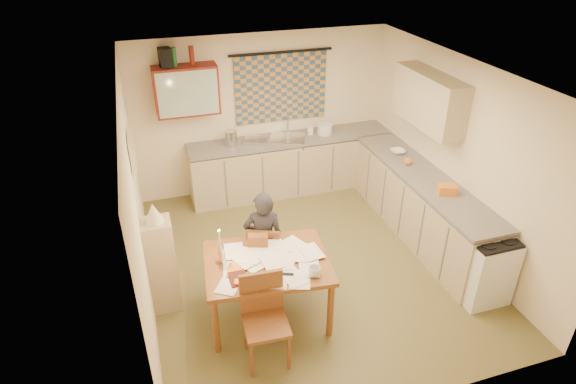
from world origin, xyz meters
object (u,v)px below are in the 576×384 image
object	(u,v)px
person	(264,241)
dining_table	(268,288)
counter_right	(421,206)
stove	(483,267)
shelf_stand	(162,265)
chair_far	(266,264)
counter_back	(292,164)

from	to	relation	value
person	dining_table	bearing A→B (deg)	94.35
counter_right	stove	world-z (taller)	counter_right
person	shelf_stand	bearing A→B (deg)	16.83
counter_right	dining_table	xyz separation A→B (m)	(-2.46, -0.91, -0.07)
stove	person	distance (m)	2.56
stove	counter_right	bearing A→B (deg)	90.00
dining_table	person	distance (m)	0.59
person	stove	bearing A→B (deg)	173.26
counter_right	person	xyz separation A→B (m)	(-2.36, -0.40, 0.19)
counter_right	dining_table	world-z (taller)	counter_right
chair_far	shelf_stand	size ratio (longest dim) A/B	0.74
stove	dining_table	size ratio (longest dim) A/B	0.59
counter_back	counter_right	bearing A→B (deg)	-53.76
chair_far	dining_table	bearing A→B (deg)	99.83
stove	person	world-z (taller)	person
counter_right	stove	distance (m)	1.37
counter_right	stove	bearing A→B (deg)	-90.00
counter_right	chair_far	distance (m)	2.37
counter_right	dining_table	size ratio (longest dim) A/B	2.07
counter_back	stove	size ratio (longest dim) A/B	3.90
counter_back	counter_right	xyz separation A→B (m)	(1.30, -1.77, -0.00)
dining_table	chair_far	xyz separation A→B (m)	(0.13, 0.55, -0.11)
counter_right	shelf_stand	distance (m)	3.57
stove	dining_table	xyz separation A→B (m)	(-2.46, 0.46, -0.04)
dining_table	chair_far	distance (m)	0.58
counter_back	dining_table	distance (m)	2.93
counter_back	chair_far	size ratio (longest dim) A/B	3.87
shelf_stand	counter_right	bearing A→B (deg)	6.83
counter_back	chair_far	distance (m)	2.38
dining_table	person	xyz separation A→B (m)	(0.10, 0.52, 0.27)
counter_right	stove	xyz separation A→B (m)	(-0.00, -1.37, -0.03)
chair_far	person	size ratio (longest dim) A/B	0.66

